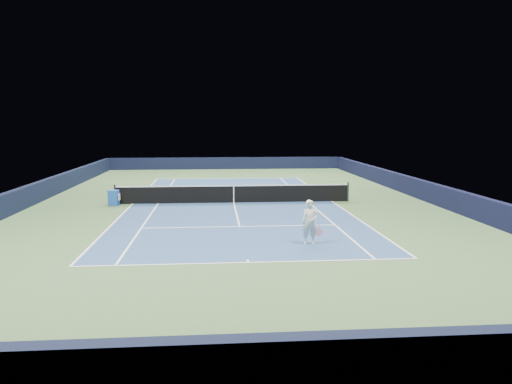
{
  "coord_description": "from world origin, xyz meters",
  "views": [
    {
      "loc": [
        -1.02,
        -27.11,
        4.4
      ],
      "look_at": [
        0.98,
        -3.0,
        1.0
      ],
      "focal_mm": 35.0,
      "sensor_mm": 36.0,
      "label": 1
    }
  ],
  "objects": [
    {
      "name": "sideline_doubles_left",
      "position": [
        -5.49,
        0.0,
        0.01
      ],
      "size": [
        0.08,
        23.77,
        0.0
      ],
      "primitive_type": "cube",
      "color": "white",
      "rests_on": "ground"
    },
    {
      "name": "tennis_player",
      "position": [
        2.39,
        -9.68,
        0.81
      ],
      "size": [
        0.77,
        1.25,
        2.45
      ],
      "color": "silver",
      "rests_on": "ground"
    },
    {
      "name": "sponsor_cube",
      "position": [
        -6.4,
        -0.38,
        0.41
      ],
      "size": [
        0.59,
        0.52,
        0.82
      ],
      "color": "#1D4EB0",
      "rests_on": "ground"
    },
    {
      "name": "baseline_near",
      "position": [
        0.0,
        -11.88,
        0.01
      ],
      "size": [
        10.97,
        0.08,
        0.0
      ],
      "primitive_type": "cube",
      "color": "white",
      "rests_on": "ground"
    },
    {
      "name": "wall_right",
      "position": [
        10.82,
        0.0,
        0.55
      ],
      "size": [
        0.35,
        40.0,
        1.1
      ],
      "primitive_type": "cube",
      "color": "black",
      "rests_on": "ground"
    },
    {
      "name": "service_line_far",
      "position": [
        0.0,
        6.4,
        0.01
      ],
      "size": [
        8.23,
        0.08,
        0.0
      ],
      "primitive_type": "cube",
      "color": "white",
      "rests_on": "ground"
    },
    {
      "name": "tennis_net",
      "position": [
        0.0,
        0.0,
        0.5
      ],
      "size": [
        12.9,
        0.1,
        1.07
      ],
      "color": "black",
      "rests_on": "ground"
    },
    {
      "name": "sideline_singles_right",
      "position": [
        4.12,
        0.0,
        0.01
      ],
      "size": [
        0.08,
        23.77,
        0.0
      ],
      "primitive_type": "cube",
      "color": "white",
      "rests_on": "ground"
    },
    {
      "name": "service_line_near",
      "position": [
        0.0,
        -6.4,
        0.01
      ],
      "size": [
        8.23,
        0.08,
        0.0
      ],
      "primitive_type": "cube",
      "color": "white",
      "rests_on": "ground"
    },
    {
      "name": "wall_left",
      "position": [
        -10.82,
        0.0,
        0.55
      ],
      "size": [
        0.35,
        40.0,
        1.1
      ],
      "primitive_type": "cube",
      "color": "black",
      "rests_on": "ground"
    },
    {
      "name": "center_mark_far",
      "position": [
        0.0,
        11.73,
        0.01
      ],
      "size": [
        0.08,
        0.3,
        0.0
      ],
      "primitive_type": "cube",
      "color": "white",
      "rests_on": "ground"
    },
    {
      "name": "ground",
      "position": [
        0.0,
        0.0,
        0.0
      ],
      "size": [
        40.0,
        40.0,
        0.0
      ],
      "primitive_type": "plane",
      "color": "#39572F",
      "rests_on": "ground"
    },
    {
      "name": "wall_near",
      "position": [
        0.0,
        -19.82,
        0.55
      ],
      "size": [
        22.0,
        0.35,
        1.1
      ],
      "primitive_type": "cube",
      "color": "black",
      "rests_on": "ground"
    },
    {
      "name": "court_surface",
      "position": [
        0.0,
        0.0,
        0.0
      ],
      "size": [
        10.97,
        23.77,
        0.01
      ],
      "primitive_type": "cube",
      "color": "navy",
      "rests_on": "ground"
    },
    {
      "name": "baseline_far",
      "position": [
        0.0,
        11.88,
        0.01
      ],
      "size": [
        10.97,
        0.08,
        0.0
      ],
      "primitive_type": "cube",
      "color": "white",
      "rests_on": "ground"
    },
    {
      "name": "sideline_singles_left",
      "position": [
        -4.12,
        0.0,
        0.01
      ],
      "size": [
        0.08,
        23.77,
        0.0
      ],
      "primitive_type": "cube",
      "color": "white",
      "rests_on": "ground"
    },
    {
      "name": "center_service_line",
      "position": [
        0.0,
        0.0,
        0.01
      ],
      "size": [
        0.08,
        12.8,
        0.0
      ],
      "primitive_type": "cube",
      "color": "white",
      "rests_on": "ground"
    },
    {
      "name": "center_mark_near",
      "position": [
        0.0,
        -11.73,
        0.01
      ],
      "size": [
        0.08,
        0.3,
        0.0
      ],
      "primitive_type": "cube",
      "color": "white",
      "rests_on": "ground"
    },
    {
      "name": "sideline_doubles_right",
      "position": [
        5.49,
        0.0,
        0.01
      ],
      "size": [
        0.08,
        23.77,
        0.0
      ],
      "primitive_type": "cube",
      "color": "white",
      "rests_on": "ground"
    },
    {
      "name": "wall_far",
      "position": [
        0.0,
        19.82,
        0.55
      ],
      "size": [
        22.0,
        0.35,
        1.1
      ],
      "primitive_type": "cube",
      "color": "black",
      "rests_on": "ground"
    }
  ]
}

